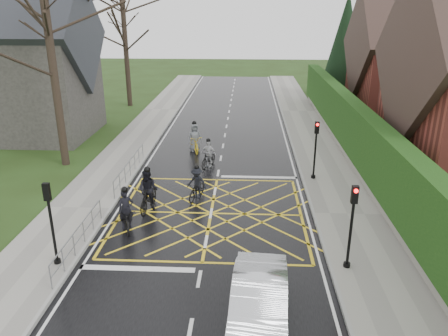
# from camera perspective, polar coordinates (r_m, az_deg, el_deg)

# --- Properties ---
(ground) EXTENTS (120.00, 120.00, 0.00)m
(ground) POSITION_cam_1_polar(r_m,az_deg,el_deg) (19.61, -1.71, -5.95)
(ground) COLOR #1F3010
(ground) RESTS_ON ground
(road) EXTENTS (9.00, 80.00, 0.01)m
(road) POSITION_cam_1_polar(r_m,az_deg,el_deg) (19.60, -1.71, -5.94)
(road) COLOR black
(road) RESTS_ON ground
(sidewalk_right) EXTENTS (3.00, 80.00, 0.15)m
(sidewalk_right) POSITION_cam_1_polar(r_m,az_deg,el_deg) (20.03, 15.76, -5.93)
(sidewalk_right) COLOR gray
(sidewalk_right) RESTS_ON ground
(sidewalk_left) EXTENTS (3.00, 80.00, 0.15)m
(sidewalk_left) POSITION_cam_1_polar(r_m,az_deg,el_deg) (20.90, -18.41, -5.09)
(sidewalk_left) COLOR gray
(sidewalk_left) RESTS_ON ground
(stone_wall) EXTENTS (0.50, 38.00, 0.70)m
(stone_wall) POSITION_cam_1_polar(r_m,az_deg,el_deg) (25.72, 16.88, 0.55)
(stone_wall) COLOR slate
(stone_wall) RESTS_ON ground
(hedge) EXTENTS (0.90, 38.00, 2.80)m
(hedge) POSITION_cam_1_polar(r_m,az_deg,el_deg) (25.20, 17.29, 4.30)
(hedge) COLOR #12330E
(hedge) RESTS_ON stone_wall
(house_far) EXTENTS (9.80, 8.80, 10.30)m
(house_far) POSITION_cam_1_polar(r_m,az_deg,el_deg) (38.14, 23.87, 12.21)
(house_far) COLOR maroon
(house_far) RESTS_ON ground
(conifer) EXTENTS (4.60, 4.60, 10.00)m
(conifer) POSITION_cam_1_polar(r_m,az_deg,el_deg) (44.63, 15.47, 14.97)
(conifer) COLOR black
(conifer) RESTS_ON ground
(church) EXTENTS (8.80, 7.80, 11.00)m
(church) POSITION_cam_1_polar(r_m,az_deg,el_deg) (33.32, -24.44, 12.16)
(church) COLOR #2D2B28
(church) RESTS_ON ground
(tree_near) EXTENTS (9.24, 9.24, 11.44)m
(tree_near) POSITION_cam_1_polar(r_m,az_deg,el_deg) (25.75, -22.12, 17.26)
(tree_near) COLOR black
(tree_near) RESTS_ON ground
(tree_mid) EXTENTS (10.08, 10.08, 12.48)m
(tree_mid) POSITION_cam_1_polar(r_m,az_deg,el_deg) (33.53, -18.13, 19.37)
(tree_mid) COLOR black
(tree_mid) RESTS_ON ground
(tree_far) EXTENTS (8.40, 8.40, 10.40)m
(tree_far) POSITION_cam_1_polar(r_m,az_deg,el_deg) (40.97, -12.93, 17.84)
(tree_far) COLOR black
(tree_far) RESTS_ON ground
(railing_south) EXTENTS (0.05, 5.04, 1.03)m
(railing_south) POSITION_cam_1_polar(r_m,az_deg,el_deg) (17.22, -18.49, -8.14)
(railing_south) COLOR slate
(railing_south) RESTS_ON ground
(railing_north) EXTENTS (0.05, 6.04, 1.03)m
(railing_north) POSITION_cam_1_polar(r_m,az_deg,el_deg) (23.72, -12.21, 0.45)
(railing_north) COLOR slate
(railing_north) RESTS_ON ground
(traffic_light_ne) EXTENTS (0.24, 0.31, 3.21)m
(traffic_light_ne) POSITION_cam_1_polar(r_m,az_deg,el_deg) (23.10, 11.82, 2.22)
(traffic_light_ne) COLOR black
(traffic_light_ne) RESTS_ON ground
(traffic_light_se) EXTENTS (0.24, 0.31, 3.21)m
(traffic_light_se) POSITION_cam_1_polar(r_m,az_deg,el_deg) (15.48, 16.25, -7.56)
(traffic_light_se) COLOR black
(traffic_light_se) RESTS_ON ground
(traffic_light_sw) EXTENTS (0.24, 0.31, 3.21)m
(traffic_light_sw) POSITION_cam_1_polar(r_m,az_deg,el_deg) (16.20, -21.56, -6.92)
(traffic_light_sw) COLOR black
(traffic_light_sw) RESTS_ON ground
(cyclist_rear) EXTENTS (1.33, 2.03, 1.87)m
(cyclist_rear) POSITION_cam_1_polar(r_m,az_deg,el_deg) (18.51, -12.67, -6.07)
(cyclist_rear) COLOR black
(cyclist_rear) RESTS_ON ground
(cyclist_back) EXTENTS (1.00, 2.12, 2.06)m
(cyclist_back) POSITION_cam_1_polar(r_m,az_deg,el_deg) (19.93, -9.86, -3.33)
(cyclist_back) COLOR black
(cyclist_back) RESTS_ON ground
(cyclist_mid) EXTENTS (1.12, 1.83, 1.68)m
(cyclist_mid) POSITION_cam_1_polar(r_m,az_deg,el_deg) (20.90, -3.55, -2.40)
(cyclist_mid) COLOR black
(cyclist_mid) RESTS_ON ground
(cyclist_front) EXTENTS (1.07, 1.74, 1.69)m
(cyclist_front) POSITION_cam_1_polar(r_m,az_deg,el_deg) (24.94, -2.05, 1.51)
(cyclist_front) COLOR black
(cyclist_front) RESTS_ON ground
(cyclist_lead) EXTENTS (1.31, 2.14, 1.97)m
(cyclist_lead) POSITION_cam_1_polar(r_m,az_deg,el_deg) (27.69, -3.87, 3.54)
(cyclist_lead) COLOR gold
(cyclist_lead) RESTS_ON ground
(car) EXTENTS (1.87, 4.64, 1.50)m
(car) POSITION_cam_1_polar(r_m,az_deg,el_deg) (13.04, 4.58, -17.27)
(car) COLOR silver
(car) RESTS_ON ground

